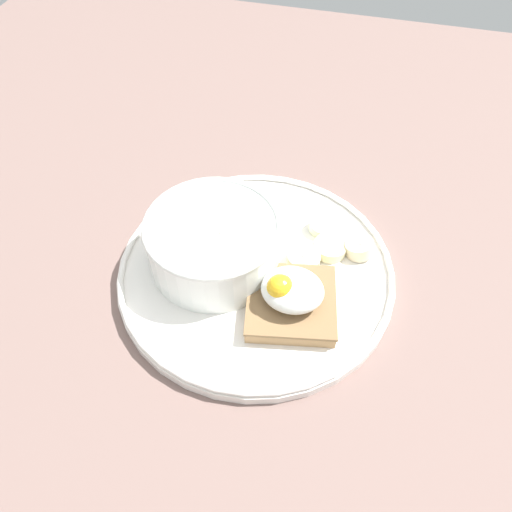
# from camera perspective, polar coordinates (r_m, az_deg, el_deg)

# --- Properties ---
(ground_plane) EXTENTS (1.20, 1.20, 0.02)m
(ground_plane) POSITION_cam_1_polar(r_m,az_deg,el_deg) (0.51, 0.00, -2.85)
(ground_plane) COLOR #745B55
(ground_plane) RESTS_ON ground
(plate) EXTENTS (0.27, 0.27, 0.02)m
(plate) POSITION_cam_1_polar(r_m,az_deg,el_deg) (0.50, 0.00, -1.62)
(plate) COLOR white
(plate) RESTS_ON ground_plane
(oatmeal_bowl) EXTENTS (0.13, 0.13, 0.06)m
(oatmeal_bowl) POSITION_cam_1_polar(r_m,az_deg,el_deg) (0.48, -5.00, 1.30)
(oatmeal_bowl) COLOR white
(oatmeal_bowl) RESTS_ON plate
(toast_slice) EXTENTS (0.10, 0.10, 0.02)m
(toast_slice) POSITION_cam_1_polar(r_m,az_deg,el_deg) (0.46, 4.04, -5.35)
(toast_slice) COLOR olive
(toast_slice) RESTS_ON plate
(poached_egg) EXTENTS (0.06, 0.05, 0.03)m
(poached_egg) POSITION_cam_1_polar(r_m,az_deg,el_deg) (0.45, 3.98, -3.83)
(poached_egg) COLOR white
(poached_egg) RESTS_ON toast_slice
(banana_slice_front) EXTENTS (0.05, 0.05, 0.01)m
(banana_slice_front) POSITION_cam_1_polar(r_m,az_deg,el_deg) (0.51, 8.46, 0.92)
(banana_slice_front) COLOR beige
(banana_slice_front) RESTS_ON plate
(banana_slice_left) EXTENTS (0.04, 0.04, 0.02)m
(banana_slice_left) POSITION_cam_1_polar(r_m,az_deg,el_deg) (0.53, 7.57, 3.47)
(banana_slice_left) COLOR #EAECB9
(banana_slice_left) RESTS_ON plate
(banana_slice_back) EXTENTS (0.05, 0.05, 0.01)m
(banana_slice_back) POSITION_cam_1_polar(r_m,az_deg,el_deg) (0.50, 5.48, -0.37)
(banana_slice_back) COLOR beige
(banana_slice_back) RESTS_ON plate
(banana_slice_right) EXTENTS (0.04, 0.03, 0.02)m
(banana_slice_right) POSITION_cam_1_polar(r_m,az_deg,el_deg) (0.51, 11.72, 0.95)
(banana_slice_right) COLOR beige
(banana_slice_right) RESTS_ON plate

